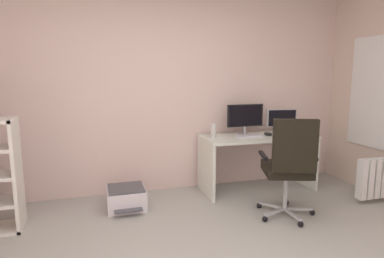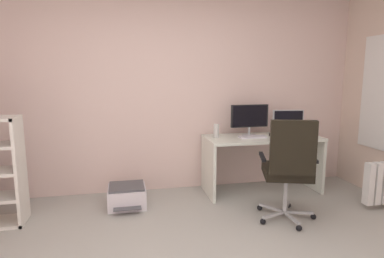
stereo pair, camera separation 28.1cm
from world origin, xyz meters
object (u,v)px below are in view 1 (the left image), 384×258
(monitor_secondary, at_px, (282,119))
(computer_mouse, at_px, (268,134))
(keyboard, at_px, (249,136))
(office_chair, at_px, (289,163))
(monitor_main, at_px, (245,117))
(desktop_speaker, at_px, (213,131))
(desk, at_px, (258,150))
(printer, at_px, (126,198))

(monitor_secondary, distance_m, computer_mouse, 0.35)
(monitor_secondary, distance_m, keyboard, 0.61)
(monitor_secondary, bearing_deg, office_chair, -117.07)
(monitor_secondary, relative_size, keyboard, 1.21)
(monitor_main, xyz_separation_m, desktop_speaker, (-0.46, -0.05, -0.15))
(computer_mouse, distance_m, office_chair, 0.94)
(monitor_secondary, bearing_deg, desk, -165.18)
(keyboard, relative_size, desktop_speaker, 2.00)
(desk, bearing_deg, keyboard, -162.09)
(printer, bearing_deg, desk, 5.15)
(printer, bearing_deg, monitor_main, 9.39)
(desk, height_order, monitor_secondary, monitor_secondary)
(monitor_main, bearing_deg, keyboard, -95.44)
(desk, bearing_deg, monitor_main, 142.74)
(keyboard, height_order, desktop_speaker, desktop_speaker)
(office_chair, bearing_deg, keyboard, 91.91)
(desk, relative_size, keyboard, 4.32)
(desk, height_order, office_chair, office_chair)
(monitor_main, xyz_separation_m, printer, (-1.59, -0.26, -0.84))
(keyboard, distance_m, desktop_speaker, 0.46)
(monitor_main, xyz_separation_m, computer_mouse, (0.27, -0.14, -0.22))
(keyboard, bearing_deg, desktop_speaker, 166.69)
(computer_mouse, relative_size, desktop_speaker, 0.59)
(monitor_main, height_order, office_chair, monitor_main)
(monitor_secondary, distance_m, desktop_speaker, 1.01)
(desk, relative_size, desktop_speaker, 8.63)
(monitor_main, distance_m, printer, 1.82)
(printer, bearing_deg, computer_mouse, 3.90)
(monitor_secondary, distance_m, printer, 2.29)
(desk, relative_size, office_chair, 1.34)
(monitor_secondary, xyz_separation_m, keyboard, (-0.56, -0.16, -0.17))
(monitor_secondary, relative_size, printer, 0.85)
(desk, distance_m, desktop_speaker, 0.66)
(desk, height_order, keyboard, keyboard)
(computer_mouse, bearing_deg, printer, -172.38)
(keyboard, xyz_separation_m, printer, (-1.57, -0.11, -0.61))
(monitor_main, relative_size, desktop_speaker, 2.96)
(computer_mouse, relative_size, printer, 0.21)
(desk, xyz_separation_m, monitor_secondary, (0.40, 0.11, 0.37))
(computer_mouse, bearing_deg, monitor_secondary, 29.92)
(computer_mouse, xyz_separation_m, desktop_speaker, (-0.73, 0.09, 0.07))
(printer, bearing_deg, desktop_speaker, 10.78)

